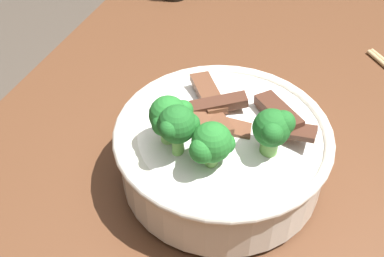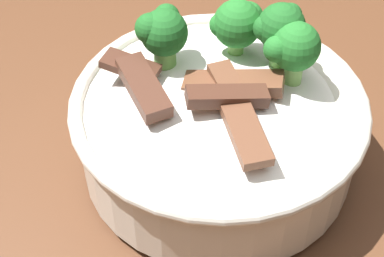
{
  "view_description": "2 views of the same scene",
  "coord_description": "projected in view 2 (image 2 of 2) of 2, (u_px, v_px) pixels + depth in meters",
  "views": [
    {
      "loc": [
        0.36,
        0.03,
        1.26
      ],
      "look_at": [
        -0.01,
        -0.12,
        0.88
      ],
      "focal_mm": 46.93,
      "sensor_mm": 36.0,
      "label": 1
    },
    {
      "loc": [
        -0.36,
        -0.2,
        1.2
      ],
      "look_at": [
        -0.03,
        -0.07,
        0.84
      ],
      "focal_mm": 56.69,
      "sensor_mm": 36.0,
      "label": 2
    }
  ],
  "objects": [
    {
      "name": "dining_table",
      "position": [
        147.0,
        199.0,
        0.66
      ],
      "size": [
        1.24,
        0.84,
        0.8
      ],
      "color": "#56331E",
      "rests_on": "ground"
    },
    {
      "name": "rice_bowl",
      "position": [
        219.0,
        118.0,
        0.5
      ],
      "size": [
        0.24,
        0.24,
        0.14
      ],
      "color": "silver",
      "rests_on": "dining_table"
    }
  ]
}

